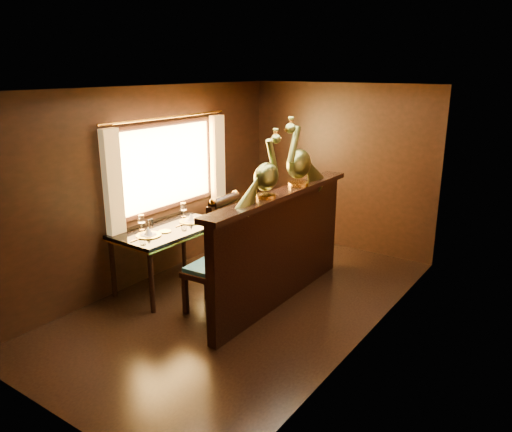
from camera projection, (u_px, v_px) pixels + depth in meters
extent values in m
plane|color=black|center=(244.00, 303.00, 5.98)|extent=(5.00, 5.00, 0.00)
cube|color=black|center=(340.00, 167.00, 7.59)|extent=(3.00, 0.04, 2.50)
cube|color=black|center=(42.00, 275.00, 3.65)|extent=(3.00, 0.04, 2.50)
cube|color=black|center=(150.00, 185.00, 6.44)|extent=(0.04, 5.00, 2.50)
cube|color=black|center=(369.00, 226.00, 4.80)|extent=(0.04, 5.00, 2.50)
cube|color=beige|center=(243.00, 88.00, 5.26)|extent=(3.00, 5.00, 0.04)
cube|color=#FFC672|center=(166.00, 166.00, 6.62)|extent=(0.01, 1.70, 1.05)
cube|color=gold|center=(113.00, 184.00, 5.82)|extent=(0.10, 0.22, 1.30)
cube|color=gold|center=(218.00, 160.00, 7.34)|extent=(0.10, 0.22, 1.30)
cylinder|color=gold|center=(168.00, 117.00, 6.39)|extent=(0.03, 2.20, 0.03)
cube|color=black|center=(281.00, 250.00, 5.85)|extent=(0.12, 2.60, 1.30)
cube|color=#303417|center=(277.00, 245.00, 5.87)|extent=(0.02, 2.20, 0.95)
cube|color=black|center=(282.00, 194.00, 5.66)|extent=(0.26, 2.70, 0.06)
cube|color=black|center=(168.00, 229.00, 6.19)|extent=(0.83, 1.35, 0.04)
cube|color=gold|center=(168.00, 232.00, 6.20)|extent=(0.86, 1.37, 0.02)
cylinder|color=black|center=(113.00, 269.00, 6.04)|extent=(0.06, 0.06, 0.74)
cylinder|color=black|center=(152.00, 283.00, 5.65)|extent=(0.06, 0.06, 0.74)
cylinder|color=black|center=(183.00, 242.00, 6.97)|extent=(0.06, 0.06, 0.74)
cylinder|color=black|center=(221.00, 252.00, 6.59)|extent=(0.06, 0.06, 0.74)
cylinder|color=gold|center=(149.00, 235.00, 5.90)|extent=(0.30, 0.30, 0.01)
cone|color=white|center=(148.00, 231.00, 5.88)|extent=(0.11, 0.11, 0.10)
cylinder|color=gold|center=(191.00, 221.00, 6.43)|extent=(0.30, 0.30, 0.01)
cone|color=white|center=(191.00, 217.00, 6.42)|extent=(0.11, 0.11, 0.10)
cylinder|color=silver|center=(148.00, 222.00, 6.32)|extent=(0.03, 0.03, 0.06)
cylinder|color=silver|center=(152.00, 221.00, 6.36)|extent=(0.03, 0.03, 0.06)
cube|color=black|center=(210.00, 272.00, 5.66)|extent=(0.53, 0.53, 0.07)
cube|color=navy|center=(210.00, 268.00, 5.65)|extent=(0.48, 0.48, 0.05)
cube|color=navy|center=(225.00, 241.00, 5.43)|extent=(0.06, 0.39, 0.64)
cube|color=black|center=(185.00, 295.00, 5.67)|extent=(0.05, 0.05, 0.45)
cube|color=black|center=(215.00, 304.00, 5.46)|extent=(0.05, 0.05, 0.45)
cube|color=black|center=(207.00, 282.00, 6.01)|extent=(0.05, 0.05, 0.45)
cube|color=black|center=(236.00, 290.00, 5.80)|extent=(0.05, 0.05, 0.45)
sphere|color=gold|center=(213.00, 202.00, 5.13)|extent=(0.08, 0.08, 0.08)
sphere|color=gold|center=(235.00, 193.00, 5.46)|extent=(0.08, 0.08, 0.08)
cube|color=black|center=(250.00, 258.00, 6.26)|extent=(0.52, 0.52, 0.06)
cube|color=navy|center=(250.00, 255.00, 6.25)|extent=(0.46, 0.46, 0.05)
cube|color=navy|center=(264.00, 233.00, 6.09)|extent=(0.11, 0.34, 0.55)
cube|color=black|center=(231.00, 277.00, 6.23)|extent=(0.05, 0.05, 0.38)
cube|color=black|center=(258.00, 282.00, 6.11)|extent=(0.05, 0.05, 0.38)
cube|color=black|center=(243.00, 267.00, 6.55)|extent=(0.05, 0.05, 0.38)
cube|color=black|center=(268.00, 271.00, 6.42)|extent=(0.05, 0.05, 0.38)
sphere|color=gold|center=(259.00, 203.00, 5.82)|extent=(0.07, 0.07, 0.07)
sphere|color=gold|center=(269.00, 196.00, 6.13)|extent=(0.07, 0.07, 0.07)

